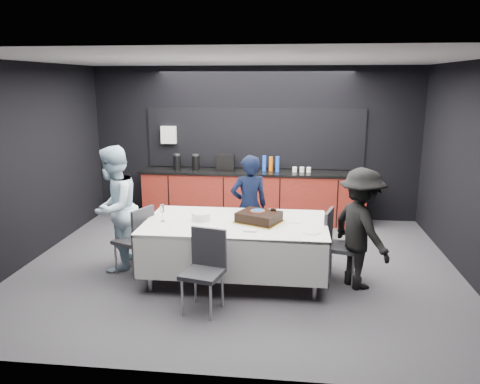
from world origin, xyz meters
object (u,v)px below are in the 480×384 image
(person_center, at_px, (249,206))
(person_left, at_px, (114,208))
(champagne_flute, at_px, (162,209))
(chair_near, at_px, (205,264))
(party_table, at_px, (236,232))
(plate_stack, at_px, (201,216))
(chair_left, at_px, (137,236))
(person_right, at_px, (361,229))
(chair_right, at_px, (337,240))
(cake_assembly, at_px, (259,217))

(person_center, xyz_separation_m, person_left, (-1.78, -0.65, 0.09))
(person_left, bearing_deg, person_center, 115.95)
(champagne_flute, distance_m, chair_near, 1.11)
(party_table, relative_size, plate_stack, 9.57)
(chair_left, bearing_deg, person_center, 30.30)
(plate_stack, xyz_separation_m, chair_left, (-0.86, -0.00, -0.30))
(plate_stack, bearing_deg, party_table, -2.28)
(person_right, bearing_deg, party_table, 58.89)
(champagne_flute, bearing_deg, plate_stack, 13.09)
(party_table, distance_m, chair_right, 1.31)
(champagne_flute, distance_m, chair_right, 2.27)
(party_table, bearing_deg, cake_assembly, 1.64)
(party_table, height_order, person_right, person_right)
(cake_assembly, relative_size, person_right, 0.44)
(chair_left, height_order, chair_right, same)
(plate_stack, bearing_deg, cake_assembly, -0.73)
(chair_right, bearing_deg, person_right, -33.75)
(cake_assembly, xyz_separation_m, person_center, (-0.20, 0.83, -0.09))
(champagne_flute, bearing_deg, party_table, 5.70)
(plate_stack, bearing_deg, person_center, 56.31)
(chair_left, height_order, person_left, person_left)
(chair_right, bearing_deg, chair_left, -177.67)
(cake_assembly, xyz_separation_m, champagne_flute, (-1.23, -0.10, 0.09))
(person_center, bearing_deg, person_right, 127.66)
(cake_assembly, distance_m, chair_left, 1.64)
(plate_stack, distance_m, chair_left, 0.91)
(chair_left, bearing_deg, plate_stack, 0.12)
(cake_assembly, distance_m, person_center, 0.86)
(party_table, distance_m, person_center, 0.85)
(chair_near, bearing_deg, person_left, 144.15)
(champagne_flute, xyz_separation_m, person_right, (2.50, 0.04, -0.18))
(champagne_flute, height_order, person_right, person_right)
(champagne_flute, xyz_separation_m, chair_near, (0.69, -0.76, -0.40))
(party_table, height_order, cake_assembly, cake_assembly)
(cake_assembly, distance_m, chair_right, 1.05)
(chair_right, distance_m, person_left, 3.00)
(chair_right, height_order, person_left, person_left)
(cake_assembly, relative_size, chair_near, 0.72)
(party_table, xyz_separation_m, chair_left, (-1.32, 0.02, -0.11))
(cake_assembly, height_order, chair_left, cake_assembly)
(plate_stack, height_order, person_center, person_center)
(champagne_flute, distance_m, chair_left, 0.57)
(chair_near, xyz_separation_m, person_left, (-1.44, 1.04, 0.31))
(cake_assembly, height_order, chair_near, cake_assembly)
(cake_assembly, bearing_deg, champagne_flute, -175.28)
(plate_stack, height_order, person_left, person_left)
(person_center, bearing_deg, cake_assembly, 82.81)
(champagne_flute, bearing_deg, person_center, 42.30)
(chair_right, bearing_deg, party_table, -174.60)
(person_center, distance_m, person_left, 1.90)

